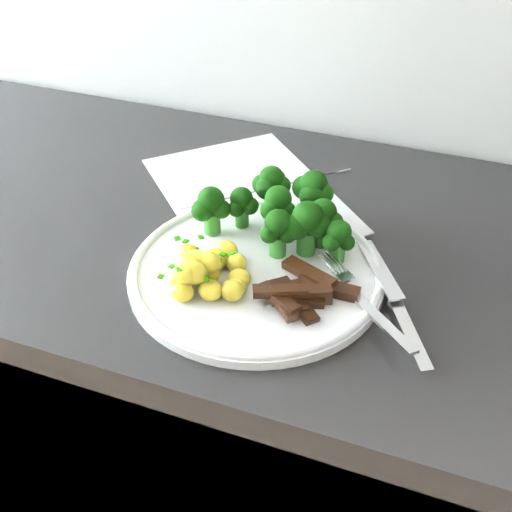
# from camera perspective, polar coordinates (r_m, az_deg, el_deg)

# --- Properties ---
(counter) EXTENTS (2.31, 0.58, 0.86)m
(counter) POSITION_cam_1_polar(r_m,az_deg,el_deg) (1.14, 1.06, -16.07)
(counter) COLOR black
(counter) RESTS_ON ground
(recipe_paper) EXTENTS (0.37, 0.37, 0.00)m
(recipe_paper) POSITION_cam_1_polar(r_m,az_deg,el_deg) (0.91, -0.65, 5.47)
(recipe_paper) COLOR silver
(recipe_paper) RESTS_ON counter
(plate) EXTENTS (0.30, 0.30, 0.02)m
(plate) POSITION_cam_1_polar(r_m,az_deg,el_deg) (0.76, 0.00, -1.29)
(plate) COLOR white
(plate) RESTS_ON counter
(broccoli) EXTENTS (0.20, 0.13, 0.07)m
(broccoli) POSITION_cam_1_polar(r_m,az_deg,el_deg) (0.79, 2.66, 4.17)
(broccoli) COLOR #27671E
(broccoli) RESTS_ON plate
(potatoes) EXTENTS (0.10, 0.11, 0.04)m
(potatoes) POSITION_cam_1_polar(r_m,az_deg,el_deg) (0.73, -4.43, -1.21)
(potatoes) COLOR yellow
(potatoes) RESTS_ON plate
(beef_strips) EXTENTS (0.11, 0.10, 0.03)m
(beef_strips) POSITION_cam_1_polar(r_m,az_deg,el_deg) (0.71, 3.85, -3.25)
(beef_strips) COLOR black
(beef_strips) RESTS_ON plate
(fork) EXTENTS (0.14, 0.14, 0.02)m
(fork) POSITION_cam_1_polar(r_m,az_deg,el_deg) (0.71, 9.69, -4.17)
(fork) COLOR silver
(fork) RESTS_ON plate
(knife) EXTENTS (0.12, 0.19, 0.02)m
(knife) POSITION_cam_1_polar(r_m,az_deg,el_deg) (0.72, 12.54, -5.12)
(knife) COLOR silver
(knife) RESTS_ON plate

